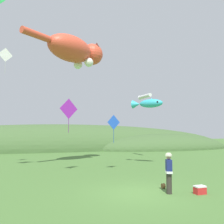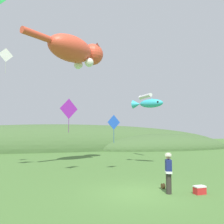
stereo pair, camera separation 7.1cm
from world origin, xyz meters
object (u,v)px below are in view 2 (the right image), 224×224
Objects in this scene: kite_tube_streamer at (145,96)px; kite_diamond_blue at (114,123)px; kite_spool at (163,186)px; picnic_cooler at (200,190)px; kite_fish_windsock at (148,103)px; kite_diamond_white at (6,55)px; festival_attendant at (169,172)px; kite_diamond_violet at (69,109)px; kite_giant_cat at (76,51)px.

kite_diamond_blue is (-5.66, -6.81, -2.97)m from kite_tube_streamer.
picnic_cooler is (1.01, -1.40, 0.05)m from kite_spool.
kite_diamond_white reaches higher than kite_fish_windsock.
kite_spool is 6.50m from kite_diamond_blue.
kite_spool is 9.52m from kite_fish_windsock.
kite_spool is 0.10× the size of kite_fish_windsock.
festival_attendant is 1.54m from picnic_cooler.
kite_spool is 0.11× the size of kite_diamond_violet.
kite_fish_windsock is 4.44m from kite_diamond_blue.
kite_fish_windsock is at bearing 69.32° from festival_attendant.
kite_giant_cat is at bearing 74.47° from kite_diamond_violet.
festival_attendant is 3.55× the size of picnic_cooler.
picnic_cooler is 0.07× the size of kite_giant_cat.
kite_diamond_violet reaches higher than picnic_cooler.
kite_giant_cat is 7.49m from kite_diamond_blue.
kite_tube_streamer is at bearing 73.75° from picnic_cooler.
kite_diamond_violet is at bearing 178.41° from kite_diamond_blue.
kite_diamond_blue is at bearing -26.99° from kite_diamond_white.
festival_attendant reaches higher than kite_spool.
kite_tube_streamer is (2.05, 4.82, 1.31)m from kite_fish_windsock.
kite_giant_cat reaches higher than kite_diamond_white.
festival_attendant is 1.29m from kite_spool.
festival_attendant is at bearing -104.74° from kite_spool.
kite_giant_cat is (-2.68, 9.47, 9.28)m from kite_spool.
kite_tube_streamer is at bearing 50.27° from kite_diamond_blue.
kite_diamond_white is at bearing 130.50° from kite_spool.
kite_tube_streamer is at bearing 21.00° from kite_giant_cat.
kite_diamond_white is at bearing 170.78° from kite_fish_windsock.
picnic_cooler is at bearing -102.37° from kite_fish_windsock.
kite_spool is at bearing -111.39° from kite_fish_windsock.
kite_giant_cat is at bearing 118.18° from kite_diamond_blue.
picnic_cooler is at bearing -54.37° from kite_spool.
kite_diamond_white is (-9.04, 10.81, 8.32)m from picnic_cooler.
kite_giant_cat is 3.52× the size of kite_diamond_white.
festival_attendant is at bearing -86.81° from kite_diamond_blue.
kite_fish_windsock is 1.06× the size of kite_tube_streamer.
festival_attendant is at bearing -110.68° from kite_fish_windsock.
kite_spool is 7.94m from kite_diamond_violet.
kite_tube_streamer is at bearing 68.44° from festival_attendant.
kite_diamond_white reaches higher than picnic_cooler.
kite_fish_windsock is at bearing 68.61° from kite_spool.
kite_diamond_violet reaches higher than kite_diamond_blue.
kite_diamond_white is 9.81m from kite_diamond_blue.
picnic_cooler is 10.41m from kite_fish_windsock.
kite_giant_cat is at bearing 103.10° from festival_attendant.
picnic_cooler is 0.20× the size of kite_fish_windsock.
picnic_cooler is 16.37m from kite_diamond_white.
kite_spool is 0.50× the size of picnic_cooler.
kite_fish_windsock is 1.08× the size of kite_diamond_violet.
kite_giant_cat is 3.60× the size of kite_diamond_blue.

